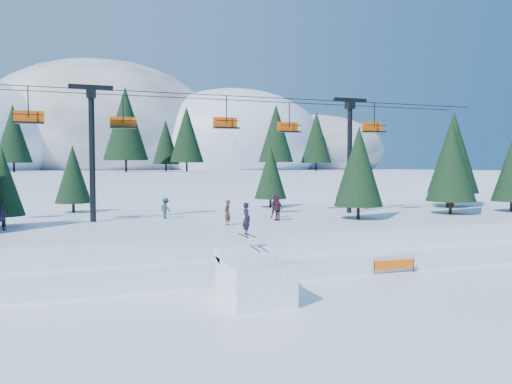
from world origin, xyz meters
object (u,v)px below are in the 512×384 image
object	(u,v)px
chairlift	(217,134)
banner_far	(427,257)
banner_near	(394,265)
jump_kicker	(254,278)

from	to	relation	value
chairlift	banner_far	xyz separation A→B (m)	(11.60, -11.73, -8.78)
chairlift	banner_near	size ratio (longest dim) A/B	16.10
banner_far	banner_near	bearing A→B (deg)	-156.91
banner_near	banner_far	distance (m)	4.00
jump_kicker	banner_near	size ratio (longest dim) A/B	1.69
chairlift	banner_far	bearing A→B (deg)	-45.34
banner_near	banner_far	xyz separation A→B (m)	(3.68, 1.57, 0.00)
chairlift	banner_near	distance (m)	17.80
jump_kicker	banner_near	bearing A→B (deg)	16.64
banner_near	banner_far	size ratio (longest dim) A/B	1.01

